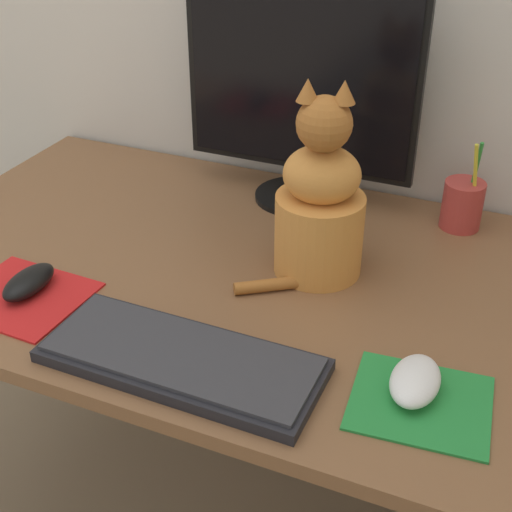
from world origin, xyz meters
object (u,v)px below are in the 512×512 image
(computer_mouse_left, at_px, (29,282))
(computer_mouse_right, at_px, (415,381))
(cat, at_px, (320,205))
(pen_cup, at_px, (463,204))
(keyboard, at_px, (182,359))
(monitor, at_px, (300,90))

(computer_mouse_left, distance_m, computer_mouse_right, 0.63)
(computer_mouse_right, bearing_deg, cat, 132.58)
(computer_mouse_left, xyz_separation_m, pen_cup, (0.61, 0.50, 0.03))
(keyboard, xyz_separation_m, computer_mouse_left, (-0.31, 0.06, 0.01))
(monitor, xyz_separation_m, pen_cup, (0.33, 0.01, -0.18))
(cat, bearing_deg, pen_cup, 37.17)
(computer_mouse_right, xyz_separation_m, pen_cup, (-0.02, 0.49, 0.03))
(pen_cup, bearing_deg, monitor, -177.94)
(pen_cup, bearing_deg, computer_mouse_left, -140.49)
(keyboard, bearing_deg, computer_mouse_left, 169.26)
(monitor, xyz_separation_m, cat, (0.13, -0.24, -0.10))
(monitor, height_order, cat, monitor)
(computer_mouse_right, height_order, cat, cat)
(monitor, xyz_separation_m, keyboard, (0.03, -0.55, -0.22))
(computer_mouse_left, xyz_separation_m, cat, (0.41, 0.25, 0.10))
(monitor, distance_m, computer_mouse_right, 0.63)
(cat, relative_size, pen_cup, 1.91)
(computer_mouse_left, height_order, computer_mouse_right, computer_mouse_right)
(keyboard, relative_size, cat, 1.20)
(pen_cup, bearing_deg, keyboard, -117.44)
(keyboard, height_order, pen_cup, pen_cup)
(keyboard, height_order, cat, cat)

